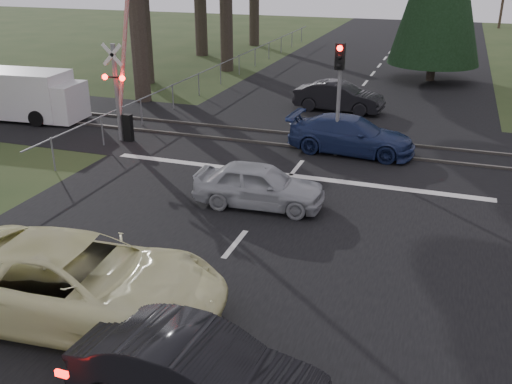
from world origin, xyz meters
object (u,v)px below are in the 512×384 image
at_px(silver_car, 259,185).
at_px(blue_sedan, 351,135).
at_px(cream_coupe, 77,281).
at_px(dark_hatchback, 198,375).
at_px(dark_car_far, 339,97).
at_px(traffic_signal_center, 339,81).
at_px(white_van, 24,95).
at_px(crossing_signal, 122,90).

relative_size(silver_car, blue_sedan, 0.82).
relative_size(cream_coupe, dark_hatchback, 1.44).
height_order(silver_car, dark_car_far, dark_car_far).
distance_m(traffic_signal_center, blue_sedan, 2.26).
relative_size(silver_car, dark_car_far, 0.93).
bearing_deg(white_van, dark_hatchback, -47.60).
xyz_separation_m(traffic_signal_center, white_van, (-14.25, 0.55, -1.70)).
xyz_separation_m(traffic_signal_center, cream_coupe, (-2.85, -11.68, -1.96)).
xyz_separation_m(cream_coupe, dark_hatchback, (3.37, -1.58, -0.15)).
relative_size(cream_coupe, blue_sedan, 1.29).
xyz_separation_m(blue_sedan, dark_car_far, (-1.66, 5.93, 0.00)).
relative_size(traffic_signal_center, cream_coupe, 0.68).
distance_m(dark_hatchback, dark_car_far, 19.87).
height_order(cream_coupe, silver_car, cream_coupe).
bearing_deg(white_van, silver_car, -28.15).
bearing_deg(white_van, cream_coupe, -51.53).
height_order(cream_coupe, dark_hatchback, cream_coupe).
bearing_deg(white_van, blue_sedan, -4.31).
relative_size(dark_hatchback, silver_car, 1.09).
bearing_deg(traffic_signal_center, blue_sedan, 53.07).
xyz_separation_m(crossing_signal, silver_car, (7.07, -4.27, -1.40)).
bearing_deg(traffic_signal_center, dark_hatchback, -87.76).
xyz_separation_m(blue_sedan, white_van, (-14.71, -0.06, 0.42)).
xyz_separation_m(silver_car, dark_car_far, (0.00, 11.70, 0.03)).
height_order(crossing_signal, blue_sedan, crossing_signal).
relative_size(crossing_signal, silver_car, 1.81).
distance_m(crossing_signal, traffic_signal_center, 8.36).
height_order(dark_hatchback, blue_sedan, dark_hatchback).
bearing_deg(blue_sedan, silver_car, 167.01).
xyz_separation_m(crossing_signal, dark_hatchback, (8.79, -12.36, -1.36)).
distance_m(crossing_signal, dark_hatchback, 15.23).
height_order(traffic_signal_center, dark_hatchback, traffic_signal_center).
bearing_deg(traffic_signal_center, silver_car, -103.10).
relative_size(crossing_signal, dark_hatchback, 1.65).
distance_m(crossing_signal, silver_car, 8.38).
distance_m(traffic_signal_center, dark_car_far, 6.98).
bearing_deg(traffic_signal_center, cream_coupe, -103.70).
height_order(silver_car, white_van, white_van).
bearing_deg(dark_hatchback, silver_car, 15.92).
bearing_deg(blue_sedan, crossing_signal, 102.81).
distance_m(cream_coupe, blue_sedan, 12.73).
relative_size(silver_car, white_van, 0.68).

